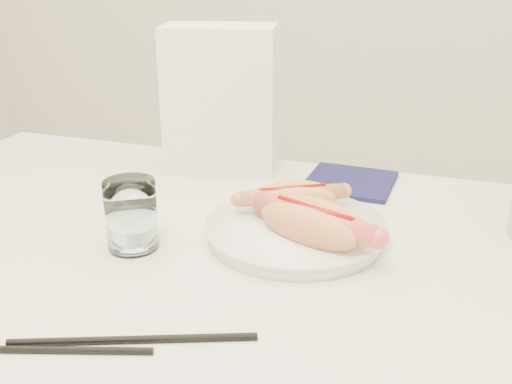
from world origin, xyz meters
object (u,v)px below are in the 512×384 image
(hotdog_left, at_px, (292,199))
(napkin_box, at_px, (220,100))
(plate, at_px, (295,232))
(water_glass, at_px, (131,215))
(table, at_px, (209,297))
(hotdog_right, at_px, (314,223))

(hotdog_left, distance_m, napkin_box, 0.28)
(plate, distance_m, water_glass, 0.22)
(table, xyz_separation_m, hotdog_left, (0.08, 0.13, 0.10))
(plate, relative_size, hotdog_left, 1.65)
(table, distance_m, plate, 0.15)
(hotdog_left, xyz_separation_m, napkin_box, (-0.18, 0.19, 0.09))
(water_glass, height_order, napkin_box, napkin_box)
(table, xyz_separation_m, plate, (0.09, 0.09, 0.07))
(table, bearing_deg, napkin_box, 108.30)
(water_glass, bearing_deg, hotdog_right, 14.43)
(hotdog_left, relative_size, napkin_box, 0.57)
(table, height_order, hotdog_left, hotdog_left)
(hotdog_right, bearing_deg, napkin_box, 152.27)
(table, height_order, hotdog_right, hotdog_right)
(hotdog_right, height_order, water_glass, water_glass)
(plate, relative_size, water_glass, 2.54)
(hotdog_left, relative_size, water_glass, 1.54)
(table, height_order, napkin_box, napkin_box)
(hotdog_right, bearing_deg, water_glass, -144.36)
(plate, bearing_deg, hotdog_right, -45.26)
(plate, relative_size, hotdog_right, 1.32)
(table, bearing_deg, water_glass, -177.35)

